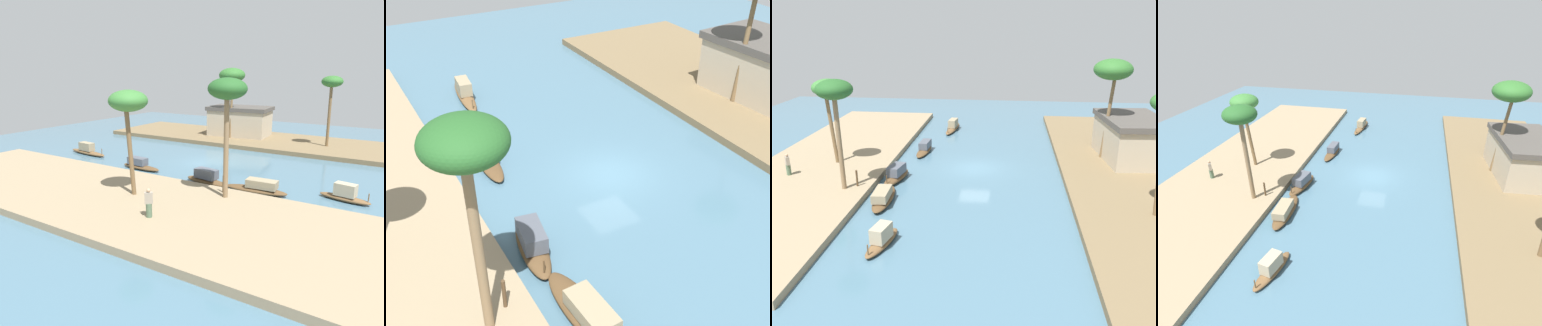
# 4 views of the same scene
# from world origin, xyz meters

# --- Properties ---
(river_water) EXTENTS (61.81, 61.81, 0.00)m
(river_water) POSITION_xyz_m (0.00, 0.00, 0.00)
(river_water) COLOR #476B7F
(river_water) RESTS_ON ground
(riverbank_left) EXTENTS (37.30, 10.63, 0.46)m
(riverbank_left) POSITION_xyz_m (0.00, -12.26, 0.23)
(riverbank_left) COLOR #937F60
(riverbank_left) RESTS_ON ground
(riverbank_right) EXTENTS (37.30, 10.63, 0.46)m
(riverbank_right) POSITION_xyz_m (0.00, 12.26, 0.23)
(riverbank_right) COLOR brown
(riverbank_right) RESTS_ON ground
(sampan_upstream_small) EXTENTS (3.48, 1.48, 1.21)m
(sampan_upstream_small) POSITION_xyz_m (12.94, -3.97, 0.45)
(sampan_upstream_small) COLOR brown
(sampan_upstream_small) RESTS_ON river_water
(sampan_foreground) EXTENTS (5.26, 1.41, 1.23)m
(sampan_foreground) POSITION_xyz_m (-12.18, -3.48, 0.43)
(sampan_foreground) COLOR brown
(sampan_foreground) RESTS_ON river_water
(sampan_near_left_bank) EXTENTS (3.91, 1.66, 1.20)m
(sampan_near_left_bank) POSITION_xyz_m (3.33, -5.74, 0.46)
(sampan_near_left_bank) COLOR brown
(sampan_near_left_bank) RESTS_ON river_water
(sampan_midstream) EXTENTS (4.10, 1.21, 1.01)m
(sampan_midstream) POSITION_xyz_m (-3.88, -5.01, 0.38)
(sampan_midstream) COLOR brown
(sampan_midstream) RESTS_ON river_water
(sampan_with_tall_canopy) EXTENTS (4.61, 1.49, 1.02)m
(sampan_with_tall_canopy) POSITION_xyz_m (7.40, -5.56, 0.39)
(sampan_with_tall_canopy) COLOR brown
(sampan_with_tall_canopy) RESTS_ON river_water
(person_on_near_bank) EXTENTS (0.51, 0.49, 1.69)m
(person_on_near_bank) POSITION_xyz_m (4.26, -13.87, 1.25)
(person_on_near_bank) COLOR #4C664C
(person_on_near_bank) RESTS_ON riverbank_left
(mooring_post) EXTENTS (0.14, 0.14, 1.19)m
(mooring_post) POSITION_xyz_m (5.87, -7.89, 1.06)
(mooring_post) COLOR #4C3823
(mooring_post) RESTS_ON riverbank_left
(palm_tree_left_near) EXTENTS (2.47, 2.47, 6.86)m
(palm_tree_left_near) POSITION_xyz_m (0.99, -11.57, 6.45)
(palm_tree_left_near) COLOR brown
(palm_tree_left_near) RESTS_ON riverbank_left
(palm_tree_left_far) EXTENTS (2.43, 2.43, 7.61)m
(palm_tree_left_far) POSITION_xyz_m (6.40, -8.68, 7.10)
(palm_tree_left_far) COLOR #7F6647
(palm_tree_left_far) RESTS_ON riverbank_left
(palm_tree_right_tall) EXTENTS (3.09, 3.09, 8.28)m
(palm_tree_right_tall) POSITION_xyz_m (-2.83, 10.90, 7.76)
(palm_tree_right_tall) COLOR brown
(palm_tree_right_tall) RESTS_ON riverbank_right
(riverside_building) EXTENTS (7.90, 5.41, 3.61)m
(riverside_building) POSITION_xyz_m (-2.59, 12.98, 2.29)
(riverside_building) COLOR tan
(riverside_building) RESTS_ON riverbank_right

